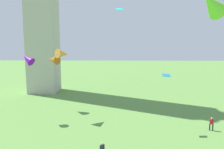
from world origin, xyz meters
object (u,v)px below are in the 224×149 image
Objects in this scene: kite_flying_1 at (166,75)px; kite_flying_2 at (27,59)px; kite_flying_5 at (120,9)px; kite_flying_3 at (63,54)px; kite_flying_4 at (212,4)px; person_1 at (212,123)px; kite_flying_0 at (53,60)px.

kite_flying_2 is (-17.73, 3.52, 1.62)m from kite_flying_1.
kite_flying_5 is at bearing -160.75° from kite_flying_1.
kite_flying_2 is 0.98× the size of kite_flying_3.
kite_flying_4 is 9.99m from kite_flying_5.
person_1 is 0.67× the size of kite_flying_0.
kite_flying_1 is 0.42× the size of kite_flying_2.
kite_flying_3 is (-18.78, 4.65, 7.99)m from person_1.
kite_flying_2 is 2.44× the size of kite_flying_5.
kite_flying_2 is at bearing 14.60° from kite_flying_0.
kite_flying_3 is at bearing 159.54° from kite_flying_1.
person_1 is 24.71m from kite_flying_2.
kite_flying_4 is (16.83, -18.38, 5.56)m from kite_flying_0.
person_1 is at bearing 117.70° from kite_flying_4.
person_1 is 24.11m from kite_flying_0.
kite_flying_4 is at bearing 77.52° from kite_flying_0.
kite_flying_5 reaches higher than person_1.
kite_flying_3 is (2.55, -4.27, 1.16)m from kite_flying_0.
person_1 is 17.22m from kite_flying_5.
person_1 is at bearing -2.61° from kite_flying_1.
kite_flying_4 is (-4.50, -9.46, 12.38)m from person_1.
kite_flying_3 is (-13.21, 4.54, 2.23)m from kite_flying_1.
kite_flying_4 reaches higher than kite_flying_3.
kite_flying_2 is 14.58m from kite_flying_5.
kite_flying_3 is at bearing -171.54° from kite_flying_4.
kite_flying_0 is 25.54m from kite_flying_4.
kite_flying_2 is at bearing -161.70° from kite_flying_4.
kite_flying_4 reaches higher than kite_flying_0.
kite_flying_2 is 23.45m from kite_flying_4.
kite_flying_5 is (12.22, -5.60, 5.64)m from kite_flying_2.
kite_flying_1 is (15.76, -8.81, -1.07)m from kite_flying_0.
kite_flying_5 is at bearing 179.75° from kite_flying_3.
person_1 is at bearing 104.48° from kite_flying_2.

